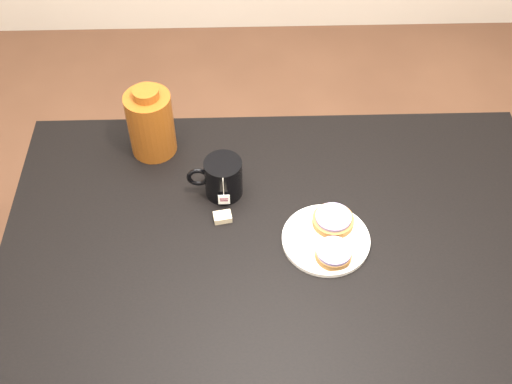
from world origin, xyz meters
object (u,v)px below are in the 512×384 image
mug (222,178)px  teabag_pouch (223,217)px  bagel_front (334,253)px  table (282,258)px  bagel_package (151,123)px  bagel_back (333,220)px  plate (326,239)px

mug → teabag_pouch: bearing=-91.6°
teabag_pouch → bagel_front: bearing=-26.3°
table → bagel_package: 0.51m
bagel_back → teabag_pouch: 0.28m
table → plate: 0.14m
table → bagel_back: bearing=16.2°
table → mug: bearing=133.3°
bagel_back → bagel_front: 0.10m
mug → teabag_pouch: size_ratio=3.23×
table → bagel_front: bearing=-29.8°
table → plate: bearing=-6.1°
table → bagel_package: bagel_package is taller
mug → teabag_pouch: mug is taller
bagel_back → mug: mug is taller
table → bagel_front: bagel_front is taller
mug → table: bearing=-47.6°
bagel_front → bagel_package: bearing=139.5°
bagel_front → mug: 0.35m
bagel_package → teabag_pouch: bearing=-53.6°
mug → bagel_package: 0.26m
bagel_front → mug: bearing=139.7°
table → mug: mug is taller
teabag_pouch → bagel_package: bagel_package is taller
plate → teabag_pouch: teabag_pouch is taller
teabag_pouch → plate: bearing=-16.7°
plate → teabag_pouch: size_ratio=4.84×
plate → mug: bearing=146.2°
teabag_pouch → mug: bearing=89.3°
bagel_front → bagel_package: bagel_package is taller
table → bagel_package: bearing=136.5°
mug → plate: bearing=-34.7°
mug → bagel_package: bearing=138.2°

